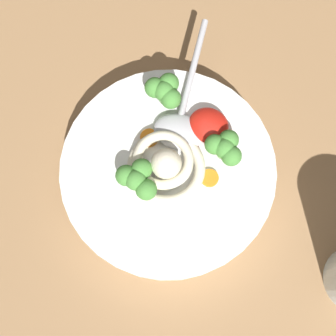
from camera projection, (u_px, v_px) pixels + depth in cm
name	position (u px, v px, depth cm)	size (l,w,h in cm)	color
table_slab	(156.00, 192.00, 58.24)	(99.31, 99.31, 3.97)	#936D47
soup_bowl	(168.00, 173.00, 54.34)	(25.20, 25.20, 4.76)	white
noodle_pile	(165.00, 165.00, 50.94)	(9.90, 9.71, 3.98)	beige
soup_spoon	(180.00, 120.00, 52.83)	(7.15, 17.52, 1.60)	#B7B7BC
chili_sauce_dollop	(209.00, 125.00, 52.36)	(4.78, 4.30, 2.15)	red
broccoli_floret_front	(136.00, 179.00, 49.39)	(4.69, 4.03, 3.71)	#7A9E60
broccoli_floret_near_spoon	(225.00, 147.00, 50.41)	(4.57, 3.93, 3.61)	#7A9E60
broccoli_floret_left	(165.00, 90.00, 52.14)	(4.73, 4.07, 3.74)	#7A9E60
carrot_slice_center	(210.00, 178.00, 51.57)	(2.09, 2.09, 0.45)	orange
carrot_slice_beside_chili	(149.00, 138.00, 52.76)	(2.13, 2.13, 0.62)	orange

